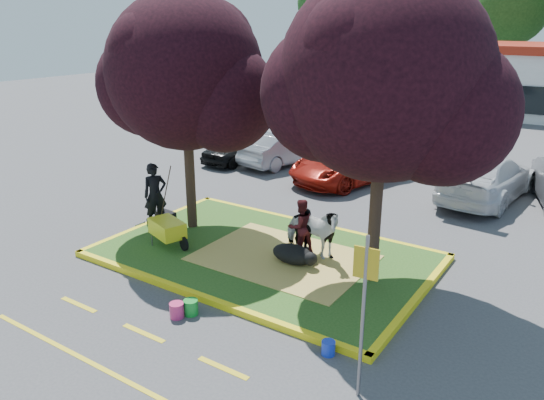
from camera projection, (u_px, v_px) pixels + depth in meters
The scene contains 30 objects.
ground at pixel (264, 258), 13.77m from camera, with size 90.00×90.00×0.00m, color #424244.
median_island at pixel (264, 255), 13.75m from camera, with size 8.00×5.00×0.15m, color #265219.
curb_near at pixel (198, 296), 11.71m from camera, with size 8.30×0.16×0.15m, color yellow.
curb_far at pixel (313, 225), 15.78m from camera, with size 8.30×0.16×0.15m, color yellow.
curb_left at pixel (152, 223), 15.88m from camera, with size 0.16×5.30×0.15m, color yellow.
curb_right at pixel (417, 298), 11.61m from camera, with size 0.16×5.30×0.15m, color yellow.
straw_bedding at pixel (283, 258), 13.41m from camera, with size 4.20×3.00×0.01m, color #E7D35F.
tree_purple_left at pixel (185, 79), 14.12m from camera, with size 5.06×4.20×6.51m.
tree_purple_right at pixel (384, 87), 10.91m from camera, with size 5.30×4.40×6.82m.
fire_lane_stripe_a at pixel (79, 305), 11.51m from camera, with size 1.10×0.12×0.01m, color yellow.
fire_lane_stripe_b at pixel (144, 333), 10.46m from camera, with size 1.10×0.12×0.01m, color yellow.
fire_lane_stripe_c at pixel (223, 368), 9.41m from camera, with size 1.10×0.12×0.01m, color yellow.
fire_lane_long at pixel (94, 364), 9.51m from camera, with size 6.00×0.10×0.01m, color yellow.
retail_building at pixel (535, 79), 34.06m from camera, with size 20.40×8.40×4.40m.
cow at pixel (312, 231), 13.28m from camera, with size 0.74×1.63×1.37m, color white.
calf at pixel (293, 254), 13.06m from camera, with size 1.11×0.63×0.48m, color black.
handler at pixel (155, 195), 15.26m from camera, with size 0.68×0.45×1.86m, color black.
visitor_a at pixel (301, 226), 13.49m from camera, with size 0.71×0.55×1.45m, color #4E161A.
visitor_b at pixel (307, 230), 13.60m from camera, with size 0.69×0.29×1.18m, color black.
wheelbarrow at pixel (168, 229), 13.99m from camera, with size 1.87×0.93×0.71m.
gear_bag_dark at pixel (166, 217), 15.78m from camera, with size 0.61×0.34×0.31m, color black.
gear_bag_green at pixel (154, 223), 15.43m from camera, with size 0.41×0.25×0.22m, color black.
sign_post at pixel (364, 299), 8.16m from camera, with size 0.40×0.07×2.85m.
bucket_green at pixel (191, 307), 11.09m from camera, with size 0.31×0.31×0.33m, color #17982C.
bucket_pink at pixel (177, 310), 10.97m from camera, with size 0.30×0.30×0.32m, color #D02E6C.
bucket_blue at pixel (328, 348), 9.76m from camera, with size 0.26×0.26×0.27m, color blue.
car_black at pixel (239, 147), 22.97m from camera, with size 1.53×3.80×1.30m, color black.
car_silver at pixel (285, 148), 22.51m from camera, with size 1.51×4.33×1.43m, color #92949A.
car_red at pixel (351, 163), 20.10m from camera, with size 2.39×5.18×1.44m, color maroon.
car_white at pixel (487, 177), 18.04m from camera, with size 2.18×5.36×1.55m, color silver.
Camera 1 is at (7.12, -10.33, 5.88)m, focal length 35.00 mm.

